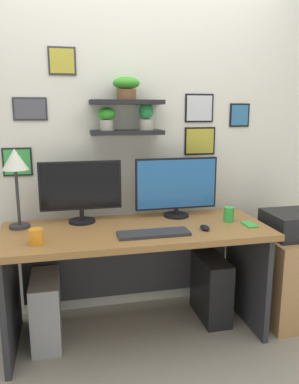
# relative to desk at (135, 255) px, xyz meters

# --- Properties ---
(ground_plane) EXTENTS (8.00, 8.00, 0.00)m
(ground_plane) POSITION_rel_desk_xyz_m (0.00, -0.06, -0.54)
(ground_plane) COLOR gray
(back_wall_assembly) EXTENTS (4.40, 0.24, 2.70)m
(back_wall_assembly) POSITION_rel_desk_xyz_m (-0.00, 0.38, 0.81)
(back_wall_assembly) COLOR silver
(back_wall_assembly) RESTS_ON ground
(desk) EXTENTS (1.71, 0.68, 0.75)m
(desk) POSITION_rel_desk_xyz_m (0.00, 0.00, 0.00)
(desk) COLOR #9E6B38
(desk) RESTS_ON ground
(monitor_left) EXTENTS (0.54, 0.18, 0.42)m
(monitor_left) POSITION_rel_desk_xyz_m (-0.33, 0.16, 0.43)
(monitor_left) COLOR black
(monitor_left) RESTS_ON desk
(monitor_right) EXTENTS (0.59, 0.18, 0.42)m
(monitor_right) POSITION_rel_desk_xyz_m (0.33, 0.16, 0.42)
(monitor_right) COLOR black
(monitor_right) RESTS_ON desk
(keyboard) EXTENTS (0.44, 0.14, 0.02)m
(keyboard) POSITION_rel_desk_xyz_m (0.08, -0.22, 0.22)
(keyboard) COLOR #2D2D33
(keyboard) RESTS_ON desk
(computer_mouse) EXTENTS (0.06, 0.09, 0.03)m
(computer_mouse) POSITION_rel_desk_xyz_m (0.42, -0.19, 0.22)
(computer_mouse) COLOR black
(computer_mouse) RESTS_ON desk
(desk_lamp) EXTENTS (0.16, 0.16, 0.51)m
(desk_lamp) POSITION_rel_desk_xyz_m (-0.73, 0.12, 0.61)
(desk_lamp) COLOR #2D2D33
(desk_lamp) RESTS_ON desk
(cell_phone) EXTENTS (0.08, 0.14, 0.01)m
(cell_phone) POSITION_rel_desk_xyz_m (0.74, -0.16, 0.21)
(cell_phone) COLOR green
(cell_phone) RESTS_ON desk
(coffee_mug) EXTENTS (0.08, 0.08, 0.09)m
(coffee_mug) POSITION_rel_desk_xyz_m (-0.61, -0.23, 0.25)
(coffee_mug) COLOR orange
(coffee_mug) RESTS_ON desk
(pen_cup) EXTENTS (0.07, 0.07, 0.10)m
(pen_cup) POSITION_rel_desk_xyz_m (0.65, -0.05, 0.26)
(pen_cup) COLOR green
(pen_cup) RESTS_ON desk
(drawer_cabinet) EXTENTS (0.44, 0.50, 0.63)m
(drawer_cabinet) POSITION_rel_desk_xyz_m (1.12, -0.09, -0.23)
(drawer_cabinet) COLOR tan
(drawer_cabinet) RESTS_ON ground
(printer) EXTENTS (0.38, 0.34, 0.17)m
(printer) POSITION_rel_desk_xyz_m (1.12, -0.09, 0.17)
(printer) COLOR black
(printer) RESTS_ON drawer_cabinet
(computer_tower_left) EXTENTS (0.18, 0.40, 0.44)m
(computer_tower_left) POSITION_rel_desk_xyz_m (-0.59, -0.01, -0.32)
(computer_tower_left) COLOR #99999E
(computer_tower_left) RESTS_ON ground
(computer_tower_right) EXTENTS (0.18, 0.40, 0.46)m
(computer_tower_right) POSITION_rel_desk_xyz_m (0.57, 0.03, -0.31)
(computer_tower_right) COLOR black
(computer_tower_right) RESTS_ON ground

